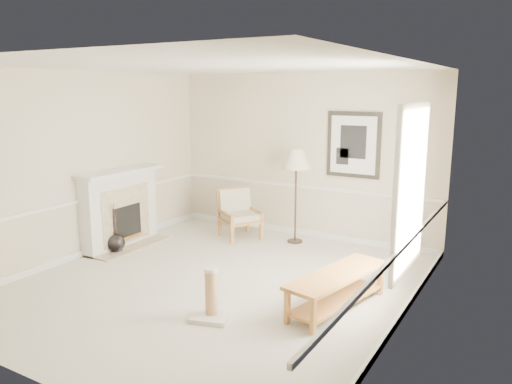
% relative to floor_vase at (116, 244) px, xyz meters
% --- Properties ---
extents(ground, '(5.50, 5.50, 0.00)m').
position_rel_floor_vase_xyz_m(ground, '(2.15, -0.28, -0.15)').
color(ground, silver).
rests_on(ground, ground).
extents(room, '(5.04, 5.54, 2.92)m').
position_rel_floor_vase_xyz_m(room, '(2.29, -0.20, 1.71)').
color(room, beige).
rests_on(room, ground).
extents(fireplace, '(0.64, 1.64, 1.31)m').
position_rel_floor_vase_xyz_m(fireplace, '(-0.19, 0.32, 0.49)').
color(fireplace, white).
rests_on(fireplace, ground).
extents(floor_vase, '(0.28, 0.28, 0.83)m').
position_rel_floor_vase_xyz_m(floor_vase, '(0.00, 0.00, 0.00)').
color(floor_vase, black).
rests_on(floor_vase, ground).
extents(armchair, '(0.92, 0.91, 0.85)m').
position_rel_floor_vase_xyz_m(armchair, '(1.21, 1.79, 0.31)').
color(armchair, '#A77E36').
rests_on(armchair, ground).
extents(floor_lamp, '(0.58, 0.58, 1.62)m').
position_rel_floor_vase_xyz_m(floor_lamp, '(2.26, 1.98, 1.26)').
color(floor_lamp, black).
rests_on(floor_lamp, ground).
extents(bench, '(0.81, 1.65, 0.45)m').
position_rel_floor_vase_xyz_m(bench, '(3.88, -0.19, 0.15)').
color(bench, '#A77E36').
rests_on(bench, ground).
extents(scratching_post, '(0.54, 0.54, 0.61)m').
position_rel_floor_vase_xyz_m(scratching_post, '(2.72, -1.17, 0.04)').
color(scratching_post, white).
rests_on(scratching_post, ground).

